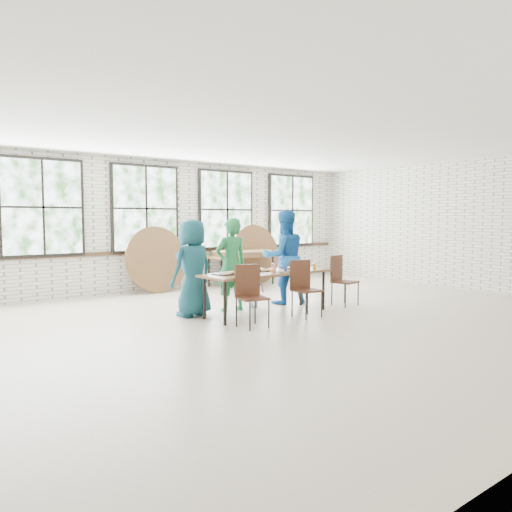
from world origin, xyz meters
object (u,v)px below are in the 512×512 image
(chair_near_right, at_px, (303,283))
(dining_table, at_px, (267,275))
(chair_near_left, at_px, (250,290))
(storage_table, at_px, (242,258))

(chair_near_right, bearing_deg, dining_table, 133.57)
(chair_near_left, height_order, storage_table, chair_near_left)
(dining_table, height_order, chair_near_left, chair_near_left)
(chair_near_left, bearing_deg, chair_near_right, 16.38)
(dining_table, height_order, storage_table, same)
(dining_table, height_order, chair_near_right, chair_near_right)
(storage_table, bearing_deg, dining_table, -121.36)
(dining_table, bearing_deg, chair_near_right, -53.78)
(chair_near_right, relative_size, storage_table, 0.52)
(storage_table, bearing_deg, chair_near_left, -126.43)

